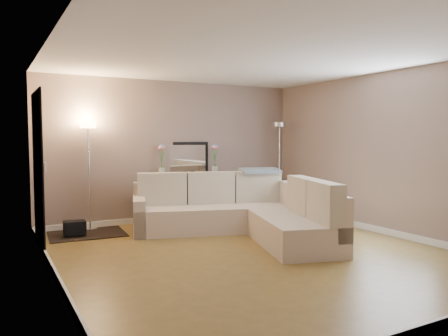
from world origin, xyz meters
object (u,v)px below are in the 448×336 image
sectional_sofa (243,212)px  floor_lamp_lit (89,155)px  floor_lamp_unlit (279,149)px  console_table (185,198)px

sectional_sofa → floor_lamp_lit: 2.73m
sectional_sofa → floor_lamp_unlit: bearing=38.1°
console_table → floor_lamp_lit: 1.95m
console_table → floor_lamp_unlit: 2.17m
sectional_sofa → floor_lamp_unlit: size_ratio=1.78×
sectional_sofa → floor_lamp_lit: bearing=144.1°
floor_lamp_lit → floor_lamp_unlit: (3.73, -0.22, 0.05)m
console_table → sectional_sofa: bearing=-78.0°
console_table → floor_lamp_unlit: bearing=-7.2°
sectional_sofa → console_table: sectional_sofa is taller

